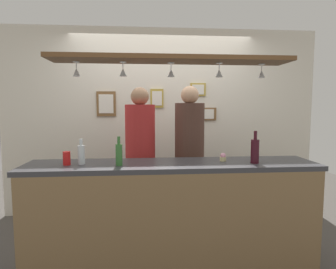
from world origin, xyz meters
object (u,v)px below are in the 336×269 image
bottle_wine_dark_red (255,151)px  picture_frame_caricature (106,104)px  person_middle_red_shirt (140,148)px  drink_can (67,158)px  picture_frame_upper_small (198,90)px  bottle_beer_green_import (119,154)px  bottle_soda_clear (81,154)px  picture_frame_lower_pair (206,114)px  cupcake (223,157)px  person_right_brown_shirt (189,146)px  picture_frame_crest (157,98)px

bottle_wine_dark_red → picture_frame_caricature: (-1.53, 1.49, 0.44)m
person_middle_red_shirt → picture_frame_caricature: size_ratio=5.11×
drink_can → picture_frame_upper_small: (1.45, 1.43, 0.70)m
bottle_beer_green_import → bottle_soda_clear: size_ratio=1.13×
drink_can → picture_frame_lower_pair: bearing=42.3°
cupcake → bottle_beer_green_import: bearing=-172.7°
drink_can → person_right_brown_shirt: bearing=29.0°
bottle_soda_clear → picture_frame_caricature: bearing=87.9°
bottle_soda_clear → picture_frame_upper_small: picture_frame_upper_small is taller
cupcake → person_middle_red_shirt: bearing=142.5°
drink_can → picture_frame_crest: size_ratio=0.47×
person_right_brown_shirt → cupcake: bearing=-69.6°
person_middle_red_shirt → picture_frame_upper_small: 1.31m
cupcake → drink_can: bearing=-177.5°
person_middle_red_shirt → picture_frame_crest: picture_frame_crest is taller
drink_can → picture_frame_lower_pair: picture_frame_lower_pair is taller
picture_frame_upper_small → picture_frame_caricature: picture_frame_upper_small is taller
drink_can → bottle_beer_green_import: bearing=-7.7°
picture_frame_crest → picture_frame_lower_pair: (0.69, 0.00, -0.22)m
person_middle_red_shirt → picture_frame_caricature: 1.02m
picture_frame_caricature → bottle_beer_green_import: bearing=-78.9°
picture_frame_lower_pair → picture_frame_caricature: bearing=180.0°
picture_frame_upper_small → picture_frame_caricature: (-1.28, 0.00, -0.20)m
picture_frame_lower_pair → cupcake: bearing=-95.3°
cupcake → picture_frame_upper_small: size_ratio=0.35×
picture_frame_crest → picture_frame_lower_pair: picture_frame_crest is taller
bottle_soda_clear → cupcake: 1.32m
person_right_brown_shirt → bottle_beer_green_import: size_ratio=6.75×
bottle_wine_dark_red → person_right_brown_shirt: bearing=123.6°
bottle_beer_green_import → picture_frame_lower_pair: (1.10, 1.49, 0.31)m
bottle_soda_clear → drink_can: (-0.12, -0.03, -0.03)m
picture_frame_crest → person_middle_red_shirt: bearing=-106.8°
person_right_brown_shirt → cupcake: size_ratio=22.51×
person_right_brown_shirt → bottle_beer_green_import: 1.05m
person_middle_red_shirt → picture_frame_crest: 0.98m
bottle_wine_dark_red → drink_can: bottle_wine_dark_red is taller
person_right_brown_shirt → drink_can: 1.39m
bottle_soda_clear → drink_can: bearing=-167.9°
bottle_soda_clear → person_right_brown_shirt: bearing=30.7°
picture_frame_upper_small → picture_frame_crest: 0.59m
person_right_brown_shirt → picture_frame_crest: picture_frame_crest is taller
person_right_brown_shirt → picture_frame_caricature: person_right_brown_shirt is taller
cupcake → picture_frame_crest: 1.59m
person_right_brown_shirt → picture_frame_crest: size_ratio=6.75×
cupcake → picture_frame_lower_pair: size_ratio=0.26×
person_middle_red_shirt → bottle_soda_clear: size_ratio=7.55×
cupcake → picture_frame_lower_pair: picture_frame_lower_pair is taller
person_right_brown_shirt → drink_can: (-1.22, -0.67, -0.00)m
person_middle_red_shirt → cupcake: bearing=-37.5°
drink_can → picture_frame_upper_small: 2.15m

